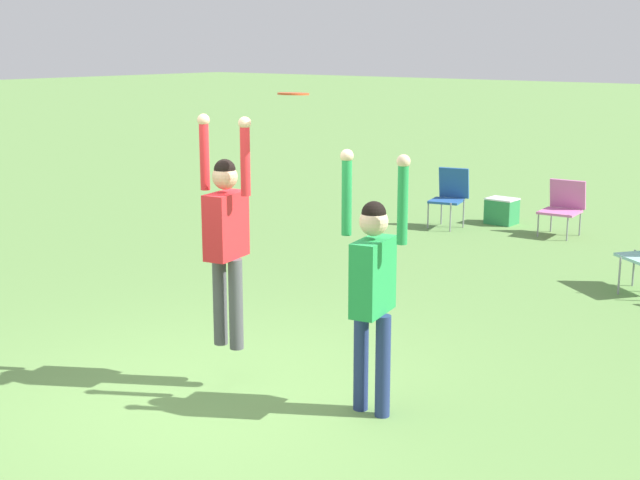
{
  "coord_description": "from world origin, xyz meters",
  "views": [
    {
      "loc": [
        5.02,
        -4.9,
        2.9
      ],
      "look_at": [
        0.52,
        0.74,
        1.3
      ],
      "focal_mm": 50.0,
      "sensor_mm": 36.0,
      "label": 1
    }
  ],
  "objects_px": {
    "person_jumping": "(226,228)",
    "frisbee": "(293,94)",
    "person_defending": "(373,278)",
    "camping_chair_0": "(450,193)",
    "camping_chair_3": "(563,205)",
    "cooler_box": "(502,211)"
  },
  "relations": [
    {
      "from": "person_jumping",
      "to": "frisbee",
      "type": "distance_m",
      "value": 1.29
    },
    {
      "from": "camping_chair_0",
      "to": "cooler_box",
      "type": "relative_size",
      "value": 2.03
    },
    {
      "from": "camping_chair_0",
      "to": "camping_chair_3",
      "type": "xyz_separation_m",
      "value": [
        1.68,
        0.55,
        -0.08
      ]
    },
    {
      "from": "person_defending",
      "to": "person_jumping",
      "type": "bearing_deg",
      "value": -90.0
    },
    {
      "from": "frisbee",
      "to": "camping_chair_0",
      "type": "xyz_separation_m",
      "value": [
        -2.59,
        6.9,
        -1.96
      ]
    },
    {
      "from": "person_defending",
      "to": "frisbee",
      "type": "height_order",
      "value": "frisbee"
    },
    {
      "from": "person_defending",
      "to": "camping_chair_0",
      "type": "bearing_deg",
      "value": -165.77
    },
    {
      "from": "person_jumping",
      "to": "frisbee",
      "type": "relative_size",
      "value": 7.86
    },
    {
      "from": "person_jumping",
      "to": "camping_chair_0",
      "type": "distance_m",
      "value": 7.39
    },
    {
      "from": "camping_chair_0",
      "to": "camping_chair_3",
      "type": "bearing_deg",
      "value": -176.31
    },
    {
      "from": "frisbee",
      "to": "camping_chair_3",
      "type": "height_order",
      "value": "frisbee"
    },
    {
      "from": "frisbee",
      "to": "cooler_box",
      "type": "height_order",
      "value": "frisbee"
    },
    {
      "from": "person_defending",
      "to": "cooler_box",
      "type": "distance_m",
      "value": 8.1
    },
    {
      "from": "frisbee",
      "to": "person_jumping",
      "type": "bearing_deg",
      "value": -163.94
    },
    {
      "from": "cooler_box",
      "to": "camping_chair_0",
      "type": "bearing_deg",
      "value": -125.29
    },
    {
      "from": "camping_chair_0",
      "to": "frisbee",
      "type": "bearing_deg",
      "value": 96.0
    },
    {
      "from": "camping_chair_3",
      "to": "cooler_box",
      "type": "bearing_deg",
      "value": -15.77
    },
    {
      "from": "person_defending",
      "to": "frisbee",
      "type": "relative_size",
      "value": 8.35
    },
    {
      "from": "camping_chair_3",
      "to": "frisbee",
      "type": "bearing_deg",
      "value": 91.64
    },
    {
      "from": "camping_chair_0",
      "to": "cooler_box",
      "type": "bearing_deg",
      "value": -139.84
    },
    {
      "from": "person_jumping",
      "to": "camping_chair_0",
      "type": "bearing_deg",
      "value": 4.02
    },
    {
      "from": "cooler_box",
      "to": "person_jumping",
      "type": "bearing_deg",
      "value": -79.54
    }
  ]
}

